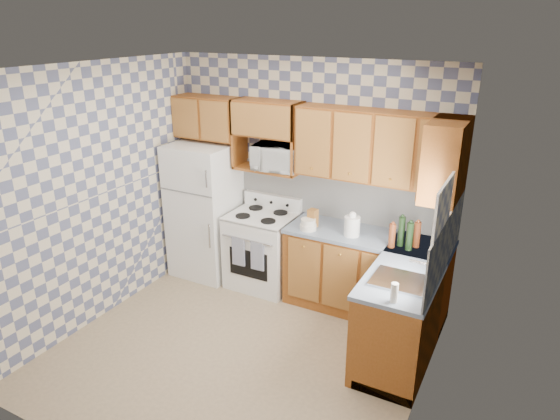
% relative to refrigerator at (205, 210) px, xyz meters
% --- Properties ---
extents(floor, '(3.40, 3.40, 0.00)m').
position_rel_refrigerator_xyz_m(floor, '(1.27, -1.25, -0.84)').
color(floor, '#816D53').
rests_on(floor, ground).
extents(back_wall, '(3.40, 0.02, 2.70)m').
position_rel_refrigerator_xyz_m(back_wall, '(1.27, 0.35, 0.51)').
color(back_wall, '#515879').
rests_on(back_wall, ground).
extents(right_wall, '(0.02, 3.20, 2.70)m').
position_rel_refrigerator_xyz_m(right_wall, '(2.97, -1.25, 0.51)').
color(right_wall, '#515879').
rests_on(right_wall, ground).
extents(backsplash_back, '(2.60, 0.02, 0.56)m').
position_rel_refrigerator_xyz_m(backsplash_back, '(1.68, 0.34, 0.36)').
color(backsplash_back, silver).
rests_on(backsplash_back, back_wall).
extents(backsplash_right, '(0.02, 1.60, 0.56)m').
position_rel_refrigerator_xyz_m(backsplash_right, '(2.96, -0.45, 0.36)').
color(backsplash_right, silver).
rests_on(backsplash_right, right_wall).
extents(refrigerator, '(0.75, 0.70, 1.68)m').
position_rel_refrigerator_xyz_m(refrigerator, '(0.00, 0.00, 0.00)').
color(refrigerator, white).
rests_on(refrigerator, floor).
extents(stove_body, '(0.76, 0.65, 0.90)m').
position_rel_refrigerator_xyz_m(stove_body, '(0.80, 0.03, -0.39)').
color(stove_body, white).
rests_on(stove_body, floor).
extents(cooktop, '(0.76, 0.65, 0.02)m').
position_rel_refrigerator_xyz_m(cooktop, '(0.80, 0.03, 0.07)').
color(cooktop, silver).
rests_on(cooktop, stove_body).
extents(backguard, '(0.76, 0.08, 0.17)m').
position_rel_refrigerator_xyz_m(backguard, '(0.80, 0.30, 0.16)').
color(backguard, white).
rests_on(backguard, cooktop).
extents(dish_towel_left, '(0.16, 0.02, 0.34)m').
position_rel_refrigerator_xyz_m(dish_towel_left, '(0.69, -0.32, -0.28)').
color(dish_towel_left, navy).
rests_on(dish_towel_left, stove_body).
extents(dish_towel_right, '(0.16, 0.02, 0.34)m').
position_rel_refrigerator_xyz_m(dish_towel_right, '(0.94, -0.32, -0.28)').
color(dish_towel_right, navy).
rests_on(dish_towel_right, stove_body).
extents(base_cabinets_back, '(1.75, 0.60, 0.88)m').
position_rel_refrigerator_xyz_m(base_cabinets_back, '(2.10, 0.05, -0.40)').
color(base_cabinets_back, brown).
rests_on(base_cabinets_back, floor).
extents(base_cabinets_right, '(0.60, 1.60, 0.88)m').
position_rel_refrigerator_xyz_m(base_cabinets_right, '(2.67, -0.45, -0.40)').
color(base_cabinets_right, brown).
rests_on(base_cabinets_right, floor).
extents(countertop_back, '(1.77, 0.63, 0.04)m').
position_rel_refrigerator_xyz_m(countertop_back, '(2.10, 0.05, 0.06)').
color(countertop_back, slate).
rests_on(countertop_back, base_cabinets_back).
extents(countertop_right, '(0.63, 1.60, 0.04)m').
position_rel_refrigerator_xyz_m(countertop_right, '(2.67, -0.45, 0.06)').
color(countertop_right, slate).
rests_on(countertop_right, base_cabinets_right).
extents(upper_cabinets_back, '(1.75, 0.33, 0.74)m').
position_rel_refrigerator_xyz_m(upper_cabinets_back, '(2.10, 0.19, 1.01)').
color(upper_cabinets_back, brown).
rests_on(upper_cabinets_back, back_wall).
extents(upper_cabinets_fridge, '(0.82, 0.33, 0.50)m').
position_rel_refrigerator_xyz_m(upper_cabinets_fridge, '(-0.02, 0.19, 1.13)').
color(upper_cabinets_fridge, brown).
rests_on(upper_cabinets_fridge, back_wall).
extents(upper_cabinets_right, '(0.33, 0.70, 0.74)m').
position_rel_refrigerator_xyz_m(upper_cabinets_right, '(2.81, 0.00, 1.01)').
color(upper_cabinets_right, brown).
rests_on(upper_cabinets_right, right_wall).
extents(microwave_shelf, '(0.80, 0.33, 0.03)m').
position_rel_refrigerator_xyz_m(microwave_shelf, '(0.80, 0.19, 0.60)').
color(microwave_shelf, brown).
rests_on(microwave_shelf, back_wall).
extents(microwave, '(0.57, 0.42, 0.29)m').
position_rel_refrigerator_xyz_m(microwave, '(0.92, 0.17, 0.76)').
color(microwave, white).
rests_on(microwave, microwave_shelf).
extents(sink, '(0.48, 0.40, 0.03)m').
position_rel_refrigerator_xyz_m(sink, '(2.67, -0.80, 0.09)').
color(sink, '#B7B7BC').
rests_on(sink, countertop_right).
extents(window, '(0.02, 0.66, 0.86)m').
position_rel_refrigerator_xyz_m(window, '(2.96, -0.80, 0.61)').
color(window, white).
rests_on(window, right_wall).
extents(bottle_0, '(0.07, 0.07, 0.31)m').
position_rel_refrigerator_xyz_m(bottle_0, '(2.47, -0.06, 0.24)').
color(bottle_0, black).
rests_on(bottle_0, countertop_back).
extents(bottle_1, '(0.07, 0.07, 0.29)m').
position_rel_refrigerator_xyz_m(bottle_1, '(2.57, -0.12, 0.22)').
color(bottle_1, black).
rests_on(bottle_1, countertop_back).
extents(bottle_2, '(0.07, 0.07, 0.27)m').
position_rel_refrigerator_xyz_m(bottle_2, '(2.62, -0.02, 0.21)').
color(bottle_2, '#602B14').
rests_on(bottle_2, countertop_back).
extents(bottle_3, '(0.07, 0.07, 0.25)m').
position_rel_refrigerator_xyz_m(bottle_3, '(2.40, -0.14, 0.20)').
color(bottle_3, '#602B14').
rests_on(bottle_3, countertop_back).
extents(knife_block, '(0.11, 0.11, 0.21)m').
position_rel_refrigerator_xyz_m(knife_block, '(1.49, -0.04, 0.18)').
color(knife_block, brown).
rests_on(knife_block, countertop_back).
extents(electric_kettle, '(0.17, 0.17, 0.21)m').
position_rel_refrigerator_xyz_m(electric_kettle, '(1.95, -0.05, 0.19)').
color(electric_kettle, white).
rests_on(electric_kettle, countertop_back).
extents(food_containers, '(0.18, 0.18, 0.12)m').
position_rel_refrigerator_xyz_m(food_containers, '(1.47, -0.12, 0.14)').
color(food_containers, silver).
rests_on(food_containers, countertop_back).
extents(soap_bottle, '(0.06, 0.06, 0.17)m').
position_rel_refrigerator_xyz_m(soap_bottle, '(2.72, -1.16, 0.17)').
color(soap_bottle, silver).
rests_on(soap_bottle, countertop_right).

